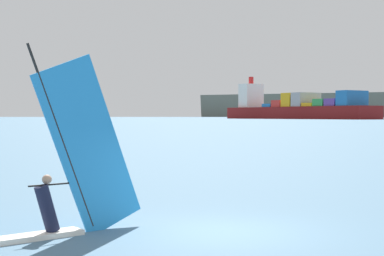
% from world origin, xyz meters
% --- Properties ---
extents(ground_plane, '(4000.00, 4000.00, 0.00)m').
position_xyz_m(ground_plane, '(0.00, 0.00, 0.00)').
color(ground_plane, '#476B84').
extents(windsurfer, '(2.50, 3.56, 4.56)m').
position_xyz_m(windsurfer, '(-3.41, -1.42, 1.29)').
color(windsurfer, white).
rests_on(windsurfer, ground_plane).
extents(cargo_ship, '(125.57, 110.21, 34.79)m').
position_xyz_m(cargo_ship, '(-54.23, 443.66, 7.95)').
color(cargo_ship, maroon).
rests_on(cargo_ship, ground_plane).
extents(distant_headland, '(1370.64, 424.30, 36.64)m').
position_xyz_m(distant_headland, '(-207.62, 1048.55, 18.32)').
color(distant_headland, '#60665B').
rests_on(distant_headland, ground_plane).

